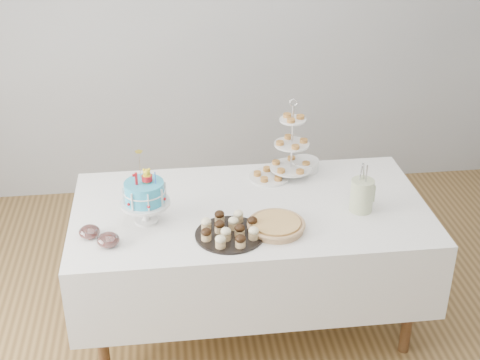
{
  "coord_description": "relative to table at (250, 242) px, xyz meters",
  "views": [
    {
      "loc": [
        -0.43,
        -2.8,
        2.6
      ],
      "look_at": [
        -0.06,
        0.3,
        0.94
      ],
      "focal_mm": 50.0,
      "sensor_mm": 36.0,
      "label": 1
    }
  ],
  "objects": [
    {
      "name": "table",
      "position": [
        0.0,
        0.0,
        0.0
      ],
      "size": [
        1.92,
        1.02,
        0.77
      ],
      "color": "silver",
      "rests_on": "floor"
    },
    {
      "name": "tiered_stand",
      "position": [
        0.29,
        0.34,
        0.43
      ],
      "size": [
        0.25,
        0.25,
        0.48
      ],
      "color": "silver",
      "rests_on": "table"
    },
    {
      "name": "jam_bowl_b",
      "position": [
        -0.84,
        -0.2,
        0.26
      ],
      "size": [
        0.11,
        0.11,
        0.06
      ],
      "color": "silver",
      "rests_on": "table"
    },
    {
      "name": "utensil_pitcher",
      "position": [
        0.58,
        -0.1,
        0.33
      ],
      "size": [
        0.13,
        0.12,
        0.28
      ],
      "rotation": [
        0.0,
        0.0,
        -0.27
      ],
      "color": "beige",
      "rests_on": "table"
    },
    {
      "name": "cupcake_tray",
      "position": [
        -0.14,
        -0.27,
        0.27
      ],
      "size": [
        0.35,
        0.35,
        0.08
      ],
      "color": "black",
      "rests_on": "table"
    },
    {
      "name": "pastry_plate",
      "position": [
        0.16,
        0.32,
        0.24
      ],
      "size": [
        0.24,
        0.24,
        0.04
      ],
      "color": "silver",
      "rests_on": "table"
    },
    {
      "name": "jam_bowl_a",
      "position": [
        -0.74,
        -0.29,
        0.26
      ],
      "size": [
        0.11,
        0.11,
        0.07
      ],
      "color": "silver",
      "rests_on": "table"
    },
    {
      "name": "plate_stack",
      "position": [
        0.38,
        0.4,
        0.26
      ],
      "size": [
        0.17,
        0.17,
        0.07
      ],
      "color": "silver",
      "rests_on": "table"
    },
    {
      "name": "floor",
      "position": [
        0.0,
        -0.3,
        -0.54
      ],
      "size": [
        5.0,
        5.0,
        0.0
      ],
      "primitive_type": "plane",
      "color": "brown",
      "rests_on": "ground"
    },
    {
      "name": "birthday_cake",
      "position": [
        -0.56,
        -0.09,
        0.34
      ],
      "size": [
        0.26,
        0.26,
        0.4
      ],
      "rotation": [
        0.0,
        0.0,
        0.18
      ],
      "color": "silver",
      "rests_on": "table"
    },
    {
      "name": "walls",
      "position": [
        0.0,
        -0.3,
        0.81
      ],
      "size": [
        5.04,
        4.04,
        2.7
      ],
      "color": "#ACAEB1",
      "rests_on": "floor"
    },
    {
      "name": "pie",
      "position": [
        0.1,
        -0.24,
        0.25
      ],
      "size": [
        0.3,
        0.3,
        0.05
      ],
      "color": "tan",
      "rests_on": "table"
    }
  ]
}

